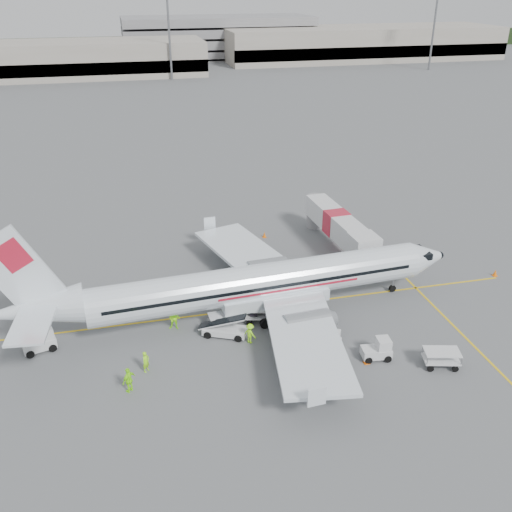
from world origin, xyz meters
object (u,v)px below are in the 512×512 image
object	(u,v)px
jet_bridge	(336,230)
tug_fore	(376,349)
belt_loader	(225,322)
aircraft	(261,260)
tug_aft	(38,340)
tug_mid	(327,340)

from	to	relation	value
jet_bridge	tug_fore	size ratio (longest dim) A/B	7.14
belt_loader	tug_fore	bearing A→B (deg)	-3.54
aircraft	tug_aft	bearing A→B (deg)	179.86
tug_fore	belt_loader	bearing A→B (deg)	157.76
tug_fore	tug_aft	xyz separation A→B (m)	(-23.54, 6.67, 0.09)
aircraft	tug_aft	world-z (taller)	aircraft
jet_bridge	tug_fore	world-z (taller)	jet_bridge
aircraft	jet_bridge	world-z (taller)	aircraft
belt_loader	tug_aft	size ratio (longest dim) A/B	1.90
tug_mid	tug_fore	bearing A→B (deg)	-3.09
tug_mid	tug_aft	world-z (taller)	tug_aft
jet_bridge	tug_fore	distance (m)	18.53
tug_mid	tug_aft	distance (m)	21.06
tug_fore	aircraft	bearing A→B (deg)	136.30
tug_fore	tug_mid	xyz separation A→B (m)	(-3.04, 1.87, -0.03)
jet_bridge	belt_loader	world-z (taller)	jet_bridge
belt_loader	tug_aft	xyz separation A→B (m)	(-13.56, 1.29, -0.30)
tug_aft	tug_mid	bearing A→B (deg)	-29.44
tug_mid	aircraft	bearing A→B (deg)	149.49
aircraft	tug_fore	xyz separation A→B (m)	(6.58, -7.78, -4.10)
tug_mid	tug_aft	bearing A→B (deg)	-164.62
tug_fore	jet_bridge	bearing A→B (deg)	84.53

